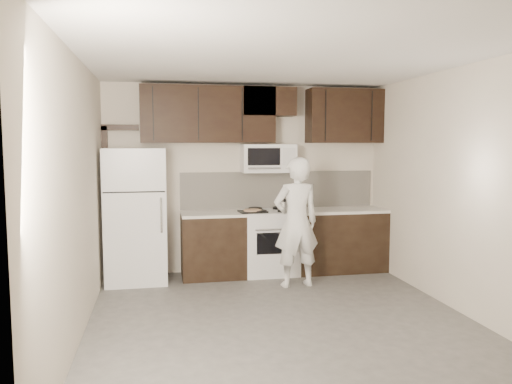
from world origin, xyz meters
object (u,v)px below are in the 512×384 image
object	(u,v)px
microwave	(268,158)
refrigerator	(136,215)
stove	(270,242)
person	(296,222)

from	to	relation	value
microwave	refrigerator	size ratio (longest dim) A/B	0.42
stove	person	distance (m)	0.81
stove	microwave	bearing A→B (deg)	90.10
stove	microwave	distance (m)	1.20
stove	refrigerator	distance (m)	1.90
stove	person	bearing A→B (deg)	-73.66
stove	person	size ratio (longest dim) A/B	0.56
microwave	refrigerator	bearing A→B (deg)	-174.85
refrigerator	person	bearing A→B (deg)	-17.12
stove	microwave	world-z (taller)	microwave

